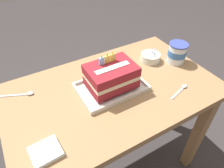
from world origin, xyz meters
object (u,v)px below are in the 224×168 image
Objects in this scene: birthday_cake at (111,76)px; serving_spoon_near_tray at (183,88)px; napkin_pile at (46,152)px; bowl_stack at (150,57)px; serving_spoon_by_bowls at (26,94)px; ice_cream_tub at (177,53)px; foil_tray at (111,87)px.

serving_spoon_near_tray is at bearing -30.61° from birthday_cake.
birthday_cake is 1.99× the size of napkin_pile.
serving_spoon_by_bowls is at bearing 174.27° from bowl_stack.
napkin_pile reaches higher than serving_spoon_by_bowls.
birthday_cake is at bearing -163.05° from bowl_stack.
napkin_pile is (-0.84, -0.21, -0.05)m from ice_cream_tub.
birthday_cake reaches higher than ice_cream_tub.
birthday_cake reaches higher than foil_tray.
bowl_stack reaches higher than serving_spoon_near_tray.
ice_cream_tub is at bearing 55.62° from serving_spoon_near_tray.
serving_spoon_near_tray is (0.31, -0.18, -0.00)m from foil_tray.
serving_spoon_by_bowls is (-0.83, 0.15, -0.06)m from ice_cream_tub.
ice_cream_tub is at bearing 2.07° from birthday_cake.
bowl_stack is 0.28m from serving_spoon_near_tray.
ice_cream_tub is (0.45, 0.02, 0.05)m from foil_tray.
bowl_stack is at bearing 16.98° from foil_tray.
foil_tray is 1.45× the size of birthday_cake.
birthday_cake reaches higher than napkin_pile.
birthday_cake is at bearing 90.00° from foil_tray.
bowl_stack is 0.82× the size of serving_spoon_near_tray.
bowl_stack is at bearing -5.73° from serving_spoon_by_bowls.
ice_cream_tub is 0.85m from serving_spoon_by_bowls.
ice_cream_tub is 0.78× the size of serving_spoon_by_bowls.
ice_cream_tub is (0.12, -0.08, 0.04)m from bowl_stack.
napkin_pile is (-0.71, -0.29, -0.01)m from bowl_stack.
birthday_cake is 1.49× the size of serving_spoon_by_bowls.
serving_spoon_by_bowls is at bearing 89.28° from napkin_pile.
ice_cream_tub is at bearing 13.92° from napkin_pile.
serving_spoon_by_bowls is at bearing 156.19° from birthday_cake.
foil_tray is at bearing 26.10° from napkin_pile.
napkin_pile is at bearing -90.72° from serving_spoon_by_bowls.
birthday_cake reaches higher than serving_spoon_by_bowls.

